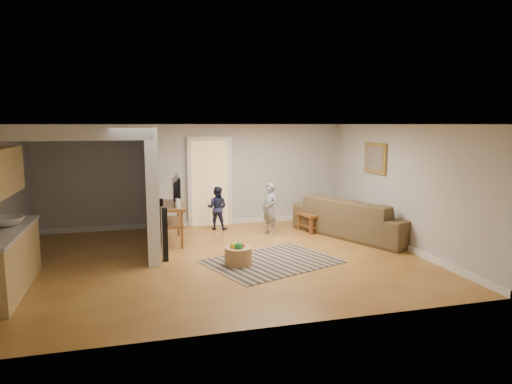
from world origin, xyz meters
TOP-DOWN VIEW (x-y plane):
  - ground at (0.00, 0.00)m, footprint 7.50×7.50m
  - room_shell at (-1.07, 0.43)m, footprint 7.54×6.02m
  - area_rug at (0.90, -0.39)m, footprint 2.71×2.35m
  - sofa at (3.30, 1.00)m, footprint 2.26×3.16m
  - coffee_table at (2.81, 1.73)m, footprint 1.24×0.87m
  - tv_console at (-0.74, 1.50)m, footprint 0.53×1.32m
  - speaker_left at (-1.00, 0.15)m, footprint 0.11×0.11m
  - speaker_right at (-1.00, 1.40)m, footprint 0.12×0.12m
  - toy_basket at (0.25, -0.40)m, footprint 0.49×0.49m
  - child at (1.46, 1.67)m, footprint 0.43×0.51m
  - toddler at (0.39, 2.47)m, footprint 0.62×0.57m

SIDE VIEW (x-z plane):
  - ground at x=0.00m, z-range 0.00..0.00m
  - sofa at x=3.30m, z-range -0.43..0.43m
  - child at x=1.46m, z-range -0.59..0.59m
  - toddler at x=0.39m, z-range -0.52..0.52m
  - area_rug at x=0.90m, z-range 0.00..0.01m
  - toy_basket at x=0.25m, z-range -0.04..0.40m
  - coffee_table at x=2.81m, z-range 0.01..0.68m
  - speaker_right at x=-1.00m, z-range 0.00..0.97m
  - speaker_left at x=-1.00m, z-range 0.00..1.00m
  - tv_console at x=-0.74m, z-range 0.19..1.31m
  - room_shell at x=-1.07m, z-range 0.20..2.72m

